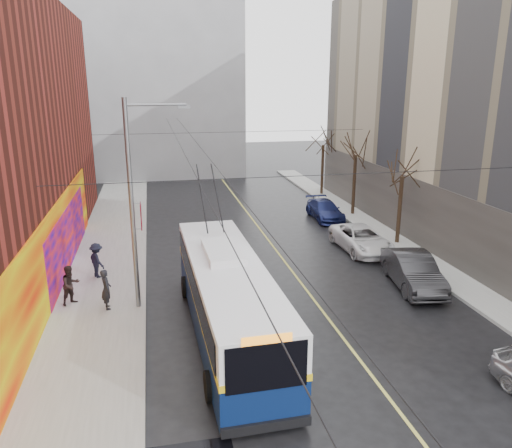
{
  "coord_description": "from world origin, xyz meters",
  "views": [
    {
      "loc": [
        -5.38,
        -10.56,
        9.59
      ],
      "look_at": [
        -0.69,
        11.77,
        3.05
      ],
      "focal_mm": 35.0,
      "sensor_mm": 36.0,
      "label": 1
    }
  ],
  "objects_px": {
    "parked_car_c": "(361,239)",
    "pedestrian_b": "(71,285)",
    "tree_near": "(403,163)",
    "parked_car_b": "(413,271)",
    "following_car": "(213,241)",
    "streetlight_pole": "(135,201)",
    "tree_far": "(324,136)",
    "pedestrian_a": "(106,289)",
    "parked_car_d": "(325,210)",
    "trolleybus": "(228,297)",
    "tree_mid": "(356,144)",
    "pedestrian_c": "(97,260)"
  },
  "relations": [
    {
      "from": "tree_far",
      "to": "parked_car_c",
      "type": "distance_m",
      "value": 15.5
    },
    {
      "from": "streetlight_pole",
      "to": "following_car",
      "type": "bearing_deg",
      "value": 59.65
    },
    {
      "from": "following_car",
      "to": "pedestrian_a",
      "type": "distance_m",
      "value": 8.63
    },
    {
      "from": "parked_car_b",
      "to": "parked_car_d",
      "type": "height_order",
      "value": "parked_car_b"
    },
    {
      "from": "trolleybus",
      "to": "pedestrian_b",
      "type": "xyz_separation_m",
      "value": [
        -6.34,
        3.92,
        -0.58
      ]
    },
    {
      "from": "tree_mid",
      "to": "pedestrian_c",
      "type": "xyz_separation_m",
      "value": [
        -17.34,
        -9.14,
        -4.22
      ]
    },
    {
      "from": "tree_far",
      "to": "trolleybus",
      "type": "height_order",
      "value": "tree_far"
    },
    {
      "from": "parked_car_c",
      "to": "pedestrian_b",
      "type": "bearing_deg",
      "value": -165.25
    },
    {
      "from": "parked_car_c",
      "to": "following_car",
      "type": "relative_size",
      "value": 1.21
    },
    {
      "from": "parked_car_b",
      "to": "tree_far",
      "type": "bearing_deg",
      "value": 91.82
    },
    {
      "from": "parked_car_c",
      "to": "following_car",
      "type": "bearing_deg",
      "value": 169.3
    },
    {
      "from": "tree_mid",
      "to": "parked_car_c",
      "type": "distance_m",
      "value": 9.25
    },
    {
      "from": "trolleybus",
      "to": "parked_car_b",
      "type": "bearing_deg",
      "value": 15.7
    },
    {
      "from": "pedestrian_a",
      "to": "tree_near",
      "type": "bearing_deg",
      "value": -83.25
    },
    {
      "from": "parked_car_c",
      "to": "pedestrian_a",
      "type": "relative_size",
      "value": 2.88
    },
    {
      "from": "following_car",
      "to": "pedestrian_b",
      "type": "height_order",
      "value": "pedestrian_b"
    },
    {
      "from": "tree_near",
      "to": "pedestrian_a",
      "type": "bearing_deg",
      "value": -160.26
    },
    {
      "from": "streetlight_pole",
      "to": "tree_far",
      "type": "xyz_separation_m",
      "value": [
        15.14,
        20.0,
        0.3
      ]
    },
    {
      "from": "parked_car_c",
      "to": "pedestrian_c",
      "type": "relative_size",
      "value": 2.91
    },
    {
      "from": "parked_car_d",
      "to": "pedestrian_c",
      "type": "relative_size",
      "value": 2.6
    },
    {
      "from": "following_car",
      "to": "parked_car_b",
      "type": "bearing_deg",
      "value": -47.23
    },
    {
      "from": "parked_car_c",
      "to": "following_car",
      "type": "distance_m",
      "value": 8.67
    },
    {
      "from": "tree_mid",
      "to": "parked_car_b",
      "type": "relative_size",
      "value": 1.33
    },
    {
      "from": "tree_mid",
      "to": "tree_far",
      "type": "relative_size",
      "value": 1.02
    },
    {
      "from": "tree_near",
      "to": "parked_car_b",
      "type": "distance_m",
      "value": 7.83
    },
    {
      "from": "tree_mid",
      "to": "parked_car_b",
      "type": "bearing_deg",
      "value": -100.26
    },
    {
      "from": "tree_near",
      "to": "trolleybus",
      "type": "height_order",
      "value": "tree_near"
    },
    {
      "from": "streetlight_pole",
      "to": "following_car",
      "type": "distance_m",
      "value": 8.85
    },
    {
      "from": "tree_far",
      "to": "trolleybus",
      "type": "bearing_deg",
      "value": -117.11
    },
    {
      "from": "streetlight_pole",
      "to": "tree_far",
      "type": "distance_m",
      "value": 25.09
    },
    {
      "from": "tree_mid",
      "to": "tree_far",
      "type": "height_order",
      "value": "tree_mid"
    },
    {
      "from": "streetlight_pole",
      "to": "tree_far",
      "type": "relative_size",
      "value": 1.37
    },
    {
      "from": "pedestrian_b",
      "to": "following_car",
      "type": "bearing_deg",
      "value": -1.35
    },
    {
      "from": "following_car",
      "to": "tree_near",
      "type": "bearing_deg",
      "value": -12.79
    },
    {
      "from": "streetlight_pole",
      "to": "trolleybus",
      "type": "relative_size",
      "value": 0.73
    },
    {
      "from": "trolleybus",
      "to": "parked_car_d",
      "type": "relative_size",
      "value": 2.69
    },
    {
      "from": "following_car",
      "to": "parked_car_c",
      "type": "bearing_deg",
      "value": -18.08
    },
    {
      "from": "parked_car_c",
      "to": "pedestrian_c",
      "type": "distance_m",
      "value": 14.8
    },
    {
      "from": "tree_far",
      "to": "parked_car_d",
      "type": "bearing_deg",
      "value": -107.4
    },
    {
      "from": "parked_car_b",
      "to": "parked_car_d",
      "type": "xyz_separation_m",
      "value": [
        0.03,
        12.66,
        -0.16
      ]
    },
    {
      "from": "parked_car_d",
      "to": "pedestrian_b",
      "type": "xyz_separation_m",
      "value": [
        -15.8,
        -11.64,
        0.37
      ]
    },
    {
      "from": "parked_car_c",
      "to": "pedestrian_b",
      "type": "relative_size",
      "value": 2.89
    },
    {
      "from": "streetlight_pole",
      "to": "parked_car_b",
      "type": "distance_m",
      "value": 13.37
    },
    {
      "from": "tree_near",
      "to": "pedestrian_b",
      "type": "height_order",
      "value": "tree_near"
    },
    {
      "from": "trolleybus",
      "to": "pedestrian_c",
      "type": "distance_m",
      "value": 8.89
    },
    {
      "from": "tree_far",
      "to": "parked_car_c",
      "type": "relative_size",
      "value": 1.28
    },
    {
      "from": "streetlight_pole",
      "to": "parked_car_b",
      "type": "relative_size",
      "value": 1.8
    },
    {
      "from": "streetlight_pole",
      "to": "tree_near",
      "type": "xyz_separation_m",
      "value": [
        15.14,
        6.0,
        0.13
      ]
    },
    {
      "from": "tree_mid",
      "to": "following_car",
      "type": "relative_size",
      "value": 1.57
    },
    {
      "from": "parked_car_d",
      "to": "following_car",
      "type": "bearing_deg",
      "value": -146.4
    }
  ]
}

